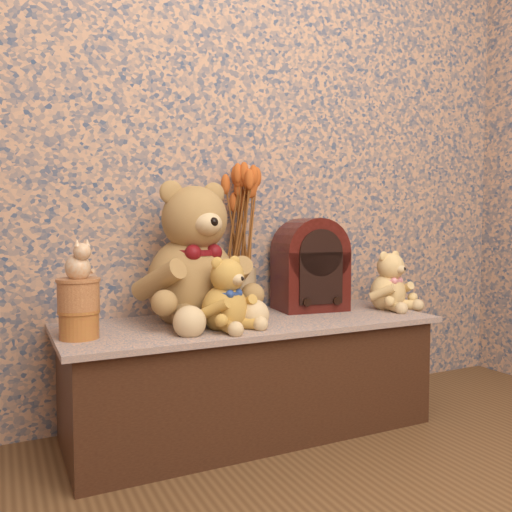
{
  "coord_description": "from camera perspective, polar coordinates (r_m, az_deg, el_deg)",
  "views": [
    {
      "loc": [
        -0.83,
        -0.5,
        0.77
      ],
      "look_at": [
        0.0,
        1.19,
        0.66
      ],
      "focal_mm": 37.07,
      "sensor_mm": 36.0,
      "label": 1
    }
  ],
  "objects": [
    {
      "name": "teddy_medium",
      "position": [
        1.79,
        -3.39,
        -3.67
      ],
      "size": [
        0.29,
        0.31,
        0.26
      ],
      "primitive_type": null,
      "rotation": [
        0.0,
        0.0,
        0.39
      ],
      "color": "#C08136",
      "rests_on": "display_shelf"
    },
    {
      "name": "ceramic_vase",
      "position": [
        2.11,
        -1.43,
        -3.73
      ],
      "size": [
        0.12,
        0.12,
        0.18
      ],
      "primitive_type": "cylinder",
      "rotation": [
        0.0,
        0.0,
        0.16
      ],
      "color": "tan",
      "rests_on": "display_shelf"
    },
    {
      "name": "biscuit_tin_lower",
      "position": [
        1.74,
        -18.55,
        -7.04
      ],
      "size": [
        0.14,
        0.14,
        0.09
      ],
      "primitive_type": "cylinder",
      "rotation": [
        0.0,
        0.0,
        -0.19
      ],
      "color": "gold",
      "rests_on": "display_shelf"
    },
    {
      "name": "cat_figurine",
      "position": [
        1.71,
        -18.68,
        -0.29
      ],
      "size": [
        0.12,
        0.13,
        0.13
      ],
      "primitive_type": null,
      "rotation": [
        0.0,
        0.0,
        0.32
      ],
      "color": "silver",
      "rests_on": "biscuit_tin_upper"
    },
    {
      "name": "dried_stalks",
      "position": [
        2.1,
        -1.45,
        4.95
      ],
      "size": [
        0.27,
        0.27,
        0.46
      ],
      "primitive_type": null,
      "rotation": [
        0.0,
        0.0,
        -0.13
      ],
      "color": "#C3541F",
      "rests_on": "ceramic_vase"
    },
    {
      "name": "teddy_small",
      "position": [
        2.27,
        14.06,
        -2.3
      ],
      "size": [
        0.26,
        0.29,
        0.26
      ],
      "primitive_type": null,
      "rotation": [
        0.0,
        0.0,
        0.26
      ],
      "color": "tan",
      "rests_on": "display_shelf"
    },
    {
      "name": "cathedral_radio",
      "position": [
        2.19,
        5.84,
        -0.86
      ],
      "size": [
        0.29,
        0.23,
        0.38
      ],
      "primitive_type": null,
      "rotation": [
        0.0,
        0.0,
        -0.11
      ],
      "color": "#3C0F0A",
      "rests_on": "display_shelf"
    },
    {
      "name": "teddy_large",
      "position": [
        1.93,
        -6.95,
        1.0
      ],
      "size": [
        0.5,
        0.57,
        0.54
      ],
      "primitive_type": null,
      "rotation": [
        0.0,
        0.0,
        0.14
      ],
      "color": "olive",
      "rests_on": "display_shelf"
    },
    {
      "name": "display_shelf",
      "position": [
        2.02,
        -0.64,
        -12.74
      ],
      "size": [
        1.37,
        0.53,
        0.42
      ],
      "primitive_type": "cube",
      "color": "#395175",
      "rests_on": "ground"
    },
    {
      "name": "biscuit_tin_upper",
      "position": [
        1.72,
        -18.61,
        -4.02
      ],
      "size": [
        0.13,
        0.13,
        0.1
      ],
      "primitive_type": "cylinder",
      "rotation": [
        0.0,
        0.0,
        -0.02
      ],
      "color": "tan",
      "rests_on": "biscuit_tin_lower"
    }
  ]
}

